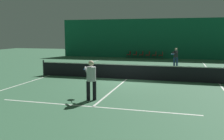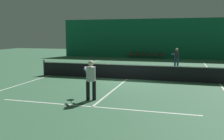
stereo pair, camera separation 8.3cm
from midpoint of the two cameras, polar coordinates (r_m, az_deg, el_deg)
ground_plane at (r=15.99m, az=3.60°, el=-2.10°), size 60.00×60.00×0.00m
backdrop_curtain at (r=30.45m, az=9.60°, el=7.10°), size 23.00×0.12×4.71m
court_line_baseline_far at (r=27.64m, az=8.81°, el=2.14°), size 11.00×0.10×0.00m
court_line_service_far at (r=22.22m, az=7.08°, el=0.73°), size 8.25×0.10×0.00m
court_line_service_near at (r=9.99m, az=-4.25°, el=-8.36°), size 8.25×0.10×0.00m
court_line_sideline_left at (r=17.95m, az=-13.83°, el=-1.19°), size 0.10×23.80×0.00m
court_line_sideline_right at (r=15.81m, az=23.51°, el=-2.88°), size 0.10×23.80×0.00m
court_line_centre at (r=15.99m, az=3.60°, el=-2.09°), size 0.10×12.80×0.00m
tennis_net at (r=15.91m, az=3.61°, el=-0.29°), size 12.00×0.10×1.07m
player_near at (r=10.77m, az=-4.67°, el=-1.64°), size 1.02×1.37×1.73m
player_far at (r=23.16m, az=14.62°, el=3.20°), size 0.72×1.38×1.63m
courtside_chair_0 at (r=30.42m, az=4.23°, el=3.66°), size 0.44×0.44×0.84m
courtside_chair_1 at (r=30.28m, az=5.67°, el=3.62°), size 0.44×0.44×0.84m
courtside_chair_2 at (r=30.15m, az=7.13°, el=3.58°), size 0.44×0.44×0.84m
courtside_chair_3 at (r=30.04m, az=8.59°, el=3.54°), size 0.44×0.44×0.84m
courtside_chair_4 at (r=29.96m, az=10.07°, el=3.49°), size 0.44×0.44×0.84m
courtside_chair_5 at (r=29.89m, az=11.55°, el=3.44°), size 0.44×0.44×0.84m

